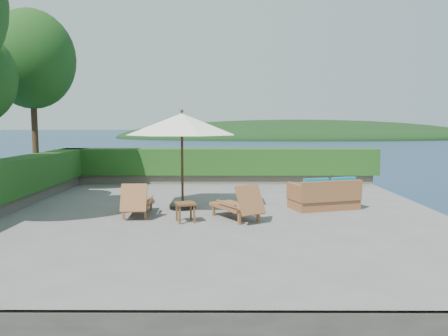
{
  "coord_description": "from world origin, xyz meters",
  "views": [
    {
      "loc": [
        0.35,
        -11.31,
        2.37
      ],
      "look_at": [
        0.3,
        0.8,
        1.1
      ],
      "focal_mm": 35.0,
      "sensor_mm": 36.0,
      "label": 1
    }
  ],
  "objects_px": {
    "side_table": "(185,206)",
    "lounge_right": "(239,204)",
    "patio_umbrella": "(182,125)",
    "wicker_loveseat": "(325,196)",
    "lounge_left": "(137,202)"
  },
  "relations": [
    {
      "from": "patio_umbrella",
      "to": "wicker_loveseat",
      "type": "xyz_separation_m",
      "value": [
        3.91,
        -0.03,
        -1.95
      ]
    },
    {
      "from": "lounge_right",
      "to": "patio_umbrella",
      "type": "bearing_deg",
      "value": 104.99
    },
    {
      "from": "side_table",
      "to": "wicker_loveseat",
      "type": "distance_m",
      "value": 4.02
    },
    {
      "from": "lounge_right",
      "to": "lounge_left",
      "type": "bearing_deg",
      "value": 138.32
    },
    {
      "from": "side_table",
      "to": "wicker_loveseat",
      "type": "xyz_separation_m",
      "value": [
        3.68,
        1.61,
        -0.04
      ]
    },
    {
      "from": "side_table",
      "to": "wicker_loveseat",
      "type": "height_order",
      "value": "wicker_loveseat"
    },
    {
      "from": "patio_umbrella",
      "to": "side_table",
      "type": "height_order",
      "value": "patio_umbrella"
    },
    {
      "from": "lounge_left",
      "to": "side_table",
      "type": "height_order",
      "value": "lounge_left"
    },
    {
      "from": "side_table",
      "to": "lounge_right",
      "type": "bearing_deg",
      "value": 11.26
    },
    {
      "from": "patio_umbrella",
      "to": "lounge_left",
      "type": "relative_size",
      "value": 2.55
    },
    {
      "from": "patio_umbrella",
      "to": "side_table",
      "type": "distance_m",
      "value": 2.52
    },
    {
      "from": "lounge_right",
      "to": "wicker_loveseat",
      "type": "bearing_deg",
      "value": -2.97
    },
    {
      "from": "patio_umbrella",
      "to": "lounge_left",
      "type": "height_order",
      "value": "patio_umbrella"
    },
    {
      "from": "patio_umbrella",
      "to": "wicker_loveseat",
      "type": "bearing_deg",
      "value": -0.39
    },
    {
      "from": "lounge_left",
      "to": "side_table",
      "type": "xyz_separation_m",
      "value": [
        1.29,
        -0.67,
        0.02
      ]
    }
  ]
}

